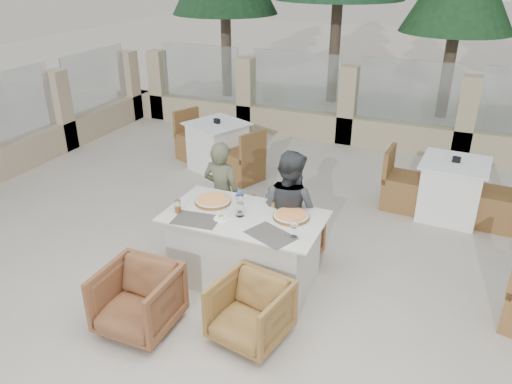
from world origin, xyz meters
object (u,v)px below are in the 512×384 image
at_px(armchair_near_left, 138,300).
at_px(diner_right, 289,211).
at_px(bg_table_b, 451,190).
at_px(armchair_far_left, 221,222).
at_px(beer_glass_right, 273,200).
at_px(wine_glass_corner, 294,228).
at_px(water_bottle, 240,204).
at_px(diner_left, 222,194).
at_px(pizza_right, 291,216).
at_px(bg_table_a, 218,146).
at_px(wine_glass_centre, 240,203).
at_px(beer_glass_left, 178,206).
at_px(pizza_left, 213,201).
at_px(armchair_far_right, 290,238).
at_px(armchair_near_right, 250,312).
at_px(olive_dish, 221,217).
at_px(dining_table, 245,248).

bearing_deg(armchair_near_left, diner_right, 58.65).
relative_size(armchair_near_left, bg_table_b, 0.41).
xyz_separation_m(armchair_far_left, bg_table_b, (2.43, 1.83, 0.08)).
relative_size(beer_glass_right, armchair_far_left, 0.21).
relative_size(wine_glass_corner, beer_glass_right, 1.32).
xyz_separation_m(water_bottle, diner_left, (-0.53, 0.63, -0.27)).
height_order(pizza_right, wine_glass_corner, wine_glass_corner).
distance_m(wine_glass_corner, bg_table_a, 3.64).
relative_size(wine_glass_centre, armchair_near_left, 0.27).
height_order(beer_glass_right, armchair_far_left, beer_glass_right).
relative_size(pizza_right, diner_left, 0.29).
height_order(water_bottle, diner_left, diner_left).
bearing_deg(beer_glass_right, water_bottle, -125.23).
height_order(armchair_far_left, bg_table_a, bg_table_a).
bearing_deg(diner_left, beer_glass_left, 88.47).
bearing_deg(water_bottle, pizza_left, 157.99).
height_order(diner_right, bg_table_b, diner_right).
bearing_deg(armchair_far_right, beer_glass_left, 47.20).
xyz_separation_m(armchair_far_left, diner_left, (-0.02, 0.07, 0.34)).
height_order(diner_right, bg_table_a, diner_right).
height_order(pizza_right, diner_right, diner_right).
relative_size(armchair_far_right, bg_table_a, 0.38).
distance_m(pizza_right, diner_left, 1.13).
height_order(wine_glass_corner, armchair_near_right, wine_glass_corner).
bearing_deg(diner_left, pizza_left, 110.85).
relative_size(pizza_right, wine_glass_corner, 2.00).
relative_size(water_bottle, armchair_far_right, 0.45).
distance_m(beer_glass_right, armchair_near_left, 1.67).
xyz_separation_m(beer_glass_right, olive_dish, (-0.38, -0.46, -0.05)).
bearing_deg(diner_right, bg_table_b, -111.27).
relative_size(armchair_near_right, bg_table_b, 0.39).
xyz_separation_m(armchair_near_right, diner_right, (-0.09, 1.23, 0.39)).
relative_size(wine_glass_corner, armchair_far_left, 0.28).
bearing_deg(bg_table_a, olive_dish, -38.30).
bearing_deg(armchair_near_left, pizza_right, 49.30).
bearing_deg(pizza_left, wine_glass_corner, -18.26).
bearing_deg(water_bottle, armchair_near_right, -59.82).
bearing_deg(armchair_near_left, dining_table, 61.37).
bearing_deg(beer_glass_right, wine_glass_centre, -140.61).
relative_size(armchair_near_right, bg_table_a, 0.39).
bearing_deg(diner_right, bg_table_a, -30.25).
xyz_separation_m(dining_table, pizza_right, (0.45, 0.14, 0.41)).
distance_m(wine_glass_corner, diner_right, 0.72).
distance_m(olive_dish, armchair_far_right, 1.00).
bearing_deg(armchair_far_right, pizza_left, 38.71).
bearing_deg(bg_table_b, dining_table, -125.16).
xyz_separation_m(beer_glass_left, armchair_far_right, (0.96, 0.75, -0.56)).
distance_m(armchair_far_left, armchair_near_right, 1.65).
distance_m(wine_glass_centre, armchair_far_right, 0.85).
bearing_deg(beer_glass_right, diner_left, 158.11).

